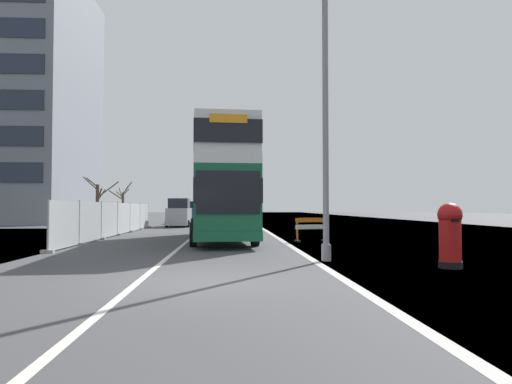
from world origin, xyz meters
name	(u,v)px	position (x,y,z in m)	size (l,w,h in m)	color
ground	(221,282)	(0.65, 0.10, -0.05)	(140.00, 280.00, 0.10)	#424244
double_decker_bus	(220,183)	(0.39, 12.48, 2.78)	(3.40, 11.66, 5.23)	#145638
lamppost_foreground	(325,117)	(3.74, 3.60, 4.34)	(0.29, 0.70, 9.16)	gray
red_pillar_postbox	(450,232)	(6.67, 1.75, 0.95)	(0.63, 0.63, 1.72)	black
roadworks_barrier	(311,227)	(4.65, 11.37, 0.68)	(1.60, 0.85, 1.11)	orange
construction_site_fence	(117,219)	(-5.48, 16.64, 0.91)	(0.44, 20.60, 1.91)	#A8AAAD
car_oncoming_near	(179,214)	(-3.25, 28.60, 1.08)	(1.91, 4.41, 2.32)	gray
car_receding_mid	(191,213)	(-2.89, 36.58, 1.03)	(1.95, 3.81, 2.18)	navy
bare_tree_far_verge_near	(98,201)	(-10.91, 32.41, 2.13)	(3.41, 1.85, 4.42)	#4C3D2D
bare_tree_far_verge_mid	(123,202)	(-13.68, 54.78, 2.33)	(3.11, 2.31, 5.11)	#4C3D2D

